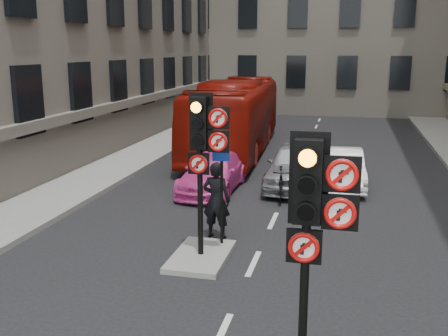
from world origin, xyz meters
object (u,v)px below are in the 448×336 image
at_px(signal_far, 203,140).
at_px(motorcyclist, 216,200).
at_px(car_white, 342,168).
at_px(info_sign, 221,182).
at_px(car_pink, 213,173).
at_px(bus_red, 235,116).
at_px(signal_near, 314,209).
at_px(car_silver, 296,165).
at_px(motorcycle, 281,184).

height_order(signal_far, motorcyclist, signal_far).
bearing_deg(car_white, info_sign, -116.93).
xyz_separation_m(car_pink, bus_red, (-0.72, 6.75, 1.01)).
height_order(signal_near, motorcyclist, signal_near).
bearing_deg(motorcyclist, signal_far, 98.21).
bearing_deg(signal_near, car_silver, 96.79).
distance_m(car_white, motorcyclist, 6.52).
bearing_deg(motorcycle, car_white, 42.00).
distance_m(car_white, info_sign, 7.06).
bearing_deg(car_white, motorcyclist, -121.52).
bearing_deg(motorcycle, motorcyclist, -114.53).
relative_size(signal_far, bus_red, 0.31).
xyz_separation_m(car_pink, info_sign, (1.49, -4.95, 1.02)).
bearing_deg(car_pink, car_white, 21.10).
bearing_deg(signal_far, bus_red, 99.11).
bearing_deg(car_pink, motorcyclist, -73.65).
bearing_deg(car_white, car_pink, -164.42).
bearing_deg(info_sign, signal_far, -118.75).
height_order(car_silver, bus_red, bus_red).
relative_size(signal_near, car_pink, 0.87).
bearing_deg(info_sign, motorcycle, 66.67).
distance_m(signal_far, car_silver, 7.18).
relative_size(car_silver, info_sign, 1.89).
xyz_separation_m(car_white, car_pink, (-4.13, -1.53, -0.03)).
xyz_separation_m(car_silver, car_pink, (-2.59, -1.10, -0.15)).
relative_size(signal_far, info_sign, 1.55).
xyz_separation_m(signal_far, car_silver, (1.32, 6.78, -1.96)).
relative_size(signal_near, car_silver, 0.82).
bearing_deg(motorcyclist, car_white, -111.70).
bearing_deg(signal_far, signal_near, -56.98).
relative_size(car_white, motorcycle, 2.24).
bearing_deg(signal_near, bus_red, 105.62).
height_order(motorcycle, motorcyclist, motorcyclist).
bearing_deg(car_silver, signal_far, -99.43).
relative_size(signal_far, car_silver, 0.82).
bearing_deg(motorcycle, info_sign, -108.40).
distance_m(car_white, motorcycle, 2.80).
bearing_deg(car_pink, motorcycle, -13.87).
relative_size(signal_near, info_sign, 1.55).
relative_size(bus_red, info_sign, 5.01).
bearing_deg(car_silver, info_sign, -98.78).
bearing_deg(info_sign, bus_red, 88.12).
relative_size(signal_near, car_white, 0.94).
relative_size(car_pink, motorcycle, 2.41).
distance_m(signal_near, car_white, 11.39).
bearing_deg(car_white, car_silver, -168.92).
height_order(signal_far, bus_red, signal_far).
height_order(car_white, car_pink, car_white).
bearing_deg(motorcycle, car_silver, 73.05).
xyz_separation_m(car_white, info_sign, (-2.64, -6.48, 0.98)).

